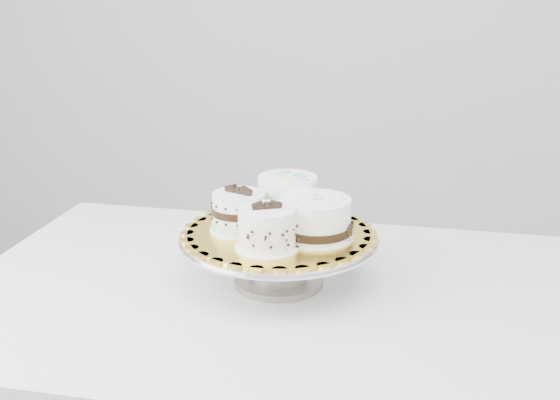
% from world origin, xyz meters
% --- Properties ---
extents(table, '(1.12, 0.75, 0.75)m').
position_xyz_m(table, '(-0.02, 0.14, 0.66)').
color(table, silver).
rests_on(table, floor).
extents(cake_stand, '(0.35, 0.35, 0.09)m').
position_xyz_m(cake_stand, '(-0.01, 0.17, 0.81)').
color(cake_stand, gray).
rests_on(cake_stand, table).
extents(cake_board, '(0.36, 0.36, 0.00)m').
position_xyz_m(cake_board, '(-0.01, 0.17, 0.85)').
color(cake_board, yellow).
rests_on(cake_board, cake_stand).
extents(cake_swirl, '(0.12, 0.12, 0.08)m').
position_xyz_m(cake_swirl, '(-0.02, 0.09, 0.88)').
color(cake_swirl, white).
rests_on(cake_swirl, cake_board).
extents(cake_banded, '(0.12, 0.12, 0.08)m').
position_xyz_m(cake_banded, '(-0.08, 0.16, 0.88)').
color(cake_banded, white).
rests_on(cake_banded, cake_board).
extents(cake_dots, '(0.13, 0.13, 0.08)m').
position_xyz_m(cake_dots, '(-0.01, 0.24, 0.89)').
color(cake_dots, white).
rests_on(cake_dots, cake_board).
extents(cake_ribbon, '(0.14, 0.13, 0.07)m').
position_xyz_m(cake_ribbon, '(0.05, 0.16, 0.88)').
color(cake_ribbon, white).
rests_on(cake_ribbon, cake_board).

